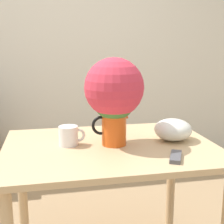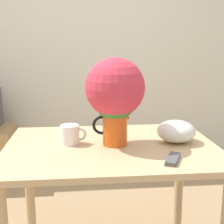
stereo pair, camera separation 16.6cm
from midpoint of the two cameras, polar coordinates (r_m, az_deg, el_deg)
The scene contains 6 objects.
wall_back at distance 3.45m, azimuth -10.44°, elevation 11.79°, with size 8.00×0.05×2.60m.
table at distance 1.74m, azimuth -3.09°, elevation -9.91°, with size 1.14×0.83×0.78m.
flower_vase at distance 1.64m, azimuth -2.52°, elevation 3.38°, with size 0.32×0.32×0.47m.
coffee_mug at distance 1.71m, azimuth -10.64°, elevation -4.33°, with size 0.14×0.10×0.11m.
white_bowl at distance 1.79m, azimuth 8.49°, elevation -3.23°, with size 0.21×0.21×0.12m.
remote_control at distance 1.51m, azimuth 8.50°, elevation -8.16°, with size 0.11×0.16×0.02m.
Camera 1 is at (-0.16, -1.55, 1.31)m, focal length 50.00 mm.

